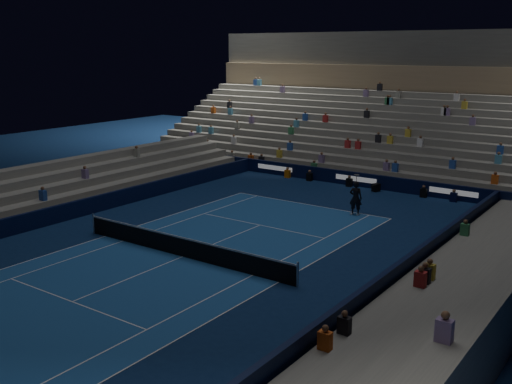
% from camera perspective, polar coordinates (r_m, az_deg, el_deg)
% --- Properties ---
extents(ground, '(90.00, 90.00, 0.00)m').
position_cam_1_polar(ground, '(28.76, -7.00, -6.16)').
color(ground, '#0C2048').
rests_on(ground, ground).
extents(court_surface, '(10.97, 23.77, 0.01)m').
position_cam_1_polar(court_surface, '(28.76, -7.00, -6.15)').
color(court_surface, '#1A4C92').
rests_on(court_surface, ground).
extents(sponsor_barrier_far, '(44.00, 0.25, 1.00)m').
position_cam_1_polar(sponsor_barrier_far, '(43.52, 9.61, 1.22)').
color(sponsor_barrier_far, black).
rests_on(sponsor_barrier_far, ground).
extents(sponsor_barrier_east, '(0.25, 37.00, 1.00)m').
position_cam_1_polar(sponsor_barrier_east, '(23.54, 10.95, -9.59)').
color(sponsor_barrier_east, black).
rests_on(sponsor_barrier_east, ground).
extents(sponsor_barrier_west, '(0.25, 37.00, 1.00)m').
position_cam_1_polar(sponsor_barrier_west, '(35.63, -18.64, -2.06)').
color(sponsor_barrier_west, black).
rests_on(sponsor_barrier_west, ground).
extents(grandstand_main, '(44.00, 15.20, 11.20)m').
position_cam_1_polar(grandstand_main, '(51.57, 14.37, 6.13)').
color(grandstand_main, slate).
rests_on(grandstand_main, ground).
extents(grandstand_east, '(5.00, 37.00, 2.50)m').
position_cam_1_polar(grandstand_east, '(22.31, 19.23, -10.29)').
color(grandstand_east, slate).
rests_on(grandstand_east, ground).
extents(grandstand_west, '(5.00, 37.00, 2.50)m').
position_cam_1_polar(grandstand_west, '(38.33, -21.75, -0.61)').
color(grandstand_west, gray).
rests_on(grandstand_west, ground).
extents(tennis_net, '(12.90, 0.10, 1.10)m').
position_cam_1_polar(tennis_net, '(28.60, -7.03, -5.21)').
color(tennis_net, '#B2B2B7').
rests_on(tennis_net, ground).
extents(tennis_player, '(0.84, 0.65, 2.06)m').
position_cam_1_polar(tennis_player, '(35.80, 9.51, -0.57)').
color(tennis_player, black).
rests_on(tennis_player, ground).
extents(broadcast_camera, '(0.57, 0.93, 0.55)m').
position_cam_1_polar(broadcast_camera, '(42.14, 11.38, 0.43)').
color(broadcast_camera, black).
rests_on(broadcast_camera, ground).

